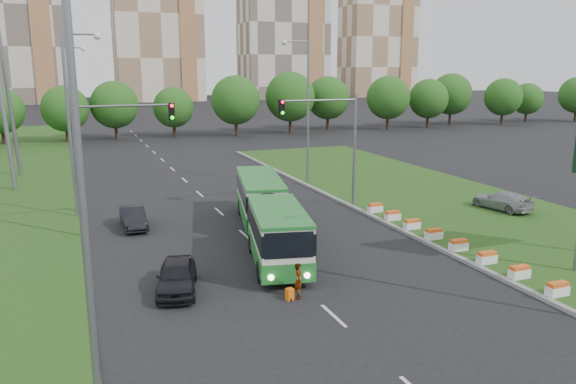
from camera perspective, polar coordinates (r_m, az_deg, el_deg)
name	(u,v)px	position (r m, az deg, el deg)	size (l,w,h in m)	color
ground	(335,260)	(29.36, 4.76, -6.91)	(360.00, 360.00, 0.00)	black
grass_median	(446,203)	(42.57, 15.77, -1.10)	(14.00, 60.00, 0.15)	#244B15
median_kerb	(362,212)	(38.82, 7.56, -2.00)	(0.30, 60.00, 0.18)	gray
lane_markings	(194,189)	(46.77, -9.50, 0.31)	(0.20, 100.00, 0.01)	#B8B8B0
flower_planters	(446,239)	(32.40, 15.74, -4.64)	(1.10, 15.90, 0.60)	white
traffic_mast_median	(334,133)	(39.03, 4.71, 6.01)	(5.76, 0.32, 8.00)	slate
traffic_mast_left	(105,146)	(34.12, -18.05, 4.50)	(5.76, 0.32, 8.00)	slate
street_lamps	(225,128)	(36.21, -6.46, 6.50)	(36.00, 60.00, 12.00)	slate
tree_line	(230,105)	(83.02, -5.95, 8.82)	(120.00, 8.00, 9.00)	#225015
apartment_tower_cwest	(6,6)	(175.98, -26.76, 16.52)	(28.00, 15.00, 52.00)	beige
apartment_tower_ceast	(157,15)	(177.57, -13.21, 17.11)	(25.00, 15.00, 50.00)	beige
apartment_tower_east	(283,24)	(187.82, -0.50, 16.70)	(27.00, 15.00, 47.00)	beige
midrise_east	(378,37)	(202.82, 9.11, 15.25)	(24.00, 14.00, 40.00)	beige
articulated_bus	(265,213)	(32.21, -2.39, -2.16)	(2.46, 15.76, 2.60)	beige
car_left_near	(177,276)	(25.61, -11.22, -8.38)	(1.68, 4.17, 1.42)	black
car_left_far	(133,218)	(36.15, -15.43, -2.52)	(1.37, 3.93, 1.29)	black
car_median	(502,200)	(41.45, 20.92, -0.81)	(1.78, 4.38, 1.27)	#95989D
pedestrian	(299,281)	(24.43, 1.10, -8.99)	(0.57, 0.38, 1.57)	gray
shopping_trolley	(290,294)	(24.40, 0.17, -10.35)	(0.30, 0.32, 0.52)	orange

